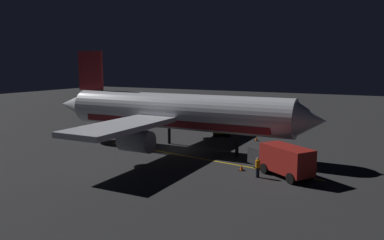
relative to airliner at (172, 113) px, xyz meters
The scene contains 8 objects.
ground_plane 4.28m from the airliner, 90.38° to the left, with size 180.00×180.00×0.20m, color #2A2A2C.
apron_guide_stripe 6.59m from the airliner, 62.55° to the left, with size 0.24×25.53×0.01m, color gold.
airliner is the anchor object (origin of this frame).
baggage_truck 14.47m from the airliner, 72.43° to the left, with size 5.36×6.53×2.64m.
catering_truck 11.89m from the airliner, behind, with size 6.14×3.94×2.36m.
ground_crew_worker 13.68m from the airliner, 63.64° to the left, with size 0.40×0.40×1.74m.
traffic_cone_near_left 11.64m from the airliner, 65.50° to the left, with size 0.50×0.50×0.55m.
traffic_cone_near_right 11.94m from the airliner, 141.25° to the left, with size 0.50×0.50×0.55m.
Camera 1 is at (35.69, 20.61, 9.51)m, focal length 35.03 mm.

